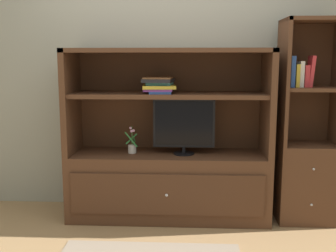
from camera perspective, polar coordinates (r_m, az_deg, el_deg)
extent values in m
plane|color=#99754C|center=(3.33, -0.33, -15.19)|extent=(8.00, 8.00, 0.00)
cube|color=gray|center=(3.77, 0.32, 9.63)|extent=(6.00, 0.10, 2.80)
cube|color=#4C2D1C|center=(3.60, 0.04, -8.36)|extent=(1.74, 0.50, 0.58)
cube|color=#462A19|center=(3.35, -0.19, -9.72)|extent=(1.60, 0.02, 0.35)
sphere|color=silver|center=(3.33, -0.21, -9.80)|extent=(0.02, 0.02, 0.02)
cube|color=#4C2D1C|center=(3.59, -13.55, 3.40)|extent=(0.05, 0.50, 0.90)
cube|color=#4C2D1C|center=(3.50, 13.97, 3.24)|extent=(0.05, 0.50, 0.90)
cube|color=#4C2D1C|center=(3.68, 0.24, 3.81)|extent=(1.74, 0.02, 0.90)
cube|color=#4C2D1C|center=(3.43, 0.04, 10.62)|extent=(1.74, 0.50, 0.04)
cube|color=#4C2D1C|center=(3.44, 0.04, 4.43)|extent=(1.64, 0.45, 0.04)
cylinder|color=black|center=(3.49, 2.24, -3.90)|extent=(0.18, 0.18, 0.01)
cylinder|color=black|center=(3.49, 2.25, -3.40)|extent=(0.03, 0.03, 0.05)
cube|color=black|center=(3.44, 2.27, 0.39)|extent=(0.53, 0.02, 0.42)
cube|color=black|center=(3.43, 2.27, 0.35)|extent=(0.49, 0.00, 0.37)
cylinder|color=beige|center=(3.53, -5.11, -3.25)|extent=(0.07, 0.07, 0.07)
cylinder|color=#3D6B33|center=(3.51, -5.14, -1.34)|extent=(0.01, 0.01, 0.17)
cube|color=#2D7A38|center=(3.51, -4.85, -1.88)|extent=(0.02, 0.09, 0.07)
cube|color=#2D7A38|center=(3.53, -5.21, -1.82)|extent=(0.10, 0.05, 0.09)
cube|color=#2D7A38|center=(3.50, -5.26, -1.93)|extent=(0.12, 0.04, 0.13)
sphere|color=#DB9EC6|center=(3.49, -5.35, -0.28)|extent=(0.02, 0.02, 0.02)
sphere|color=#DB9EC6|center=(3.49, -4.91, -0.66)|extent=(0.02, 0.02, 0.02)
sphere|color=#DB9EC6|center=(3.50, -5.21, -0.73)|extent=(0.03, 0.03, 0.03)
cube|color=#2D519E|center=(3.44, -1.14, 4.89)|extent=(0.21, 0.34, 0.02)
cube|color=purple|center=(3.44, -1.46, 5.23)|extent=(0.26, 0.35, 0.02)
cube|color=gold|center=(3.43, -1.27, 5.60)|extent=(0.30, 0.35, 0.03)
cube|color=teal|center=(3.44, -1.16, 6.05)|extent=(0.22, 0.26, 0.03)
cube|color=black|center=(3.42, -1.33, 6.49)|extent=(0.27, 0.33, 0.03)
cube|color=#A56638|center=(3.43, -1.40, 6.84)|extent=(0.24, 0.27, 0.01)
cube|color=#4C2D1C|center=(3.72, 18.92, -7.49)|extent=(0.50, 0.40, 0.67)
sphere|color=silver|center=(3.49, 19.97, -5.78)|extent=(0.02, 0.02, 0.02)
sphere|color=silver|center=(3.57, 19.70, -10.48)|extent=(0.02, 0.02, 0.02)
cube|color=#4C2D1C|center=(3.51, 15.95, 5.95)|extent=(0.03, 0.40, 1.04)
cube|color=#4C2D1C|center=(3.76, 18.82, 6.01)|extent=(0.50, 0.02, 1.04)
cube|color=#4C2D1C|center=(3.58, 19.60, 4.99)|extent=(0.44, 0.36, 0.03)
cube|color=#4C2D1C|center=(3.58, 20.10, 13.92)|extent=(0.50, 0.40, 0.03)
cube|color=#2D519E|center=(3.53, 17.06, 7.39)|extent=(0.03, 0.16, 0.26)
cube|color=gold|center=(3.54, 17.67, 6.83)|extent=(0.03, 0.17, 0.19)
cube|color=silver|center=(3.55, 18.26, 7.00)|extent=(0.03, 0.12, 0.21)
cube|color=red|center=(3.56, 18.92, 6.70)|extent=(0.04, 0.12, 0.18)
cube|color=red|center=(3.57, 19.55, 7.30)|extent=(0.05, 0.13, 0.26)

